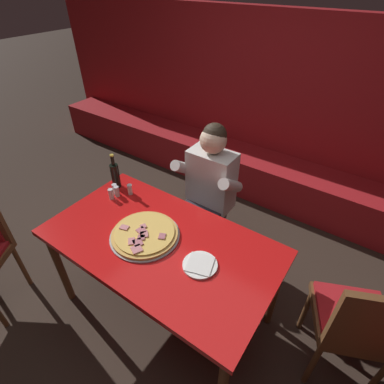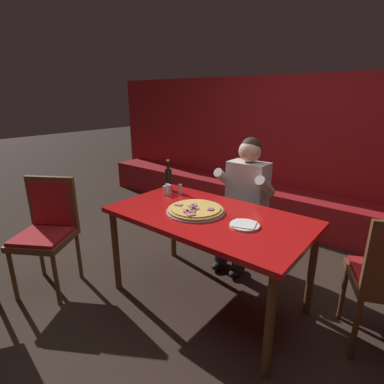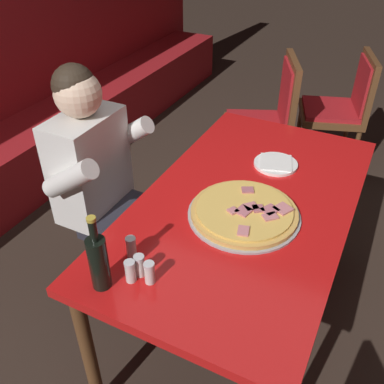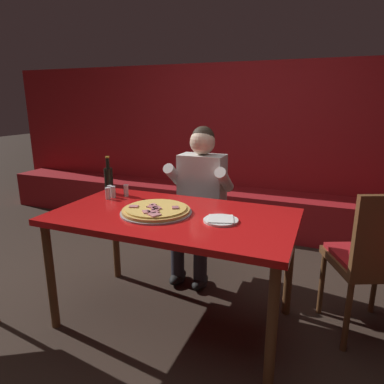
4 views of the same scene
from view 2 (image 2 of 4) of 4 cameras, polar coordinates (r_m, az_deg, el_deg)
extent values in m
plane|color=#33261E|center=(2.70, 2.84, -19.65)|extent=(24.00, 24.00, 0.00)
cube|color=#A3191E|center=(4.17, 21.17, 7.15)|extent=(6.80, 0.16, 1.90)
cube|color=#A3191E|center=(4.06, 18.60, -3.42)|extent=(6.46, 0.48, 0.46)
cylinder|color=brown|center=(2.71, -14.31, -10.82)|extent=(0.06, 0.06, 0.74)
cylinder|color=brown|center=(1.95, 14.52, -23.70)|extent=(0.06, 0.06, 0.74)
cylinder|color=brown|center=(3.15, -3.60, -6.06)|extent=(0.06, 0.06, 0.74)
cylinder|color=brown|center=(2.52, 21.80, -13.94)|extent=(0.06, 0.06, 0.74)
cube|color=red|center=(2.32, 3.12, -4.69)|extent=(1.54, 0.85, 0.04)
cylinder|color=#9E9EA3|center=(2.35, 0.67, -3.69)|extent=(0.46, 0.46, 0.01)
cylinder|color=gold|center=(2.34, 0.67, -3.38)|extent=(0.44, 0.44, 0.02)
cylinder|color=#E0B251|center=(2.34, 0.67, -3.06)|extent=(0.39, 0.39, 0.01)
cube|color=#C6757A|center=(2.38, -2.60, -2.43)|extent=(0.06, 0.06, 0.01)
cube|color=#A85B66|center=(2.29, 3.57, -3.30)|extent=(0.06, 0.06, 0.01)
cube|color=#C6757A|center=(2.38, 0.42, -2.42)|extent=(0.05, 0.05, 0.01)
cube|color=#A85B66|center=(2.29, 0.24, -3.31)|extent=(0.06, 0.06, 0.01)
cube|color=#C6757A|center=(2.20, -0.31, -4.23)|extent=(0.08, 0.08, 0.01)
cube|color=#B76670|center=(2.34, 0.18, -2.77)|extent=(0.07, 0.07, 0.01)
cube|color=#C6757A|center=(2.31, 0.68, -3.09)|extent=(0.07, 0.07, 0.01)
cube|color=#C6757A|center=(2.26, -1.24, -3.58)|extent=(0.07, 0.07, 0.01)
cube|color=#B76670|center=(2.25, -0.23, -3.71)|extent=(0.08, 0.08, 0.01)
cylinder|color=white|center=(2.13, 9.98, -6.27)|extent=(0.21, 0.21, 0.01)
cube|color=white|center=(2.13, 10.00, -6.02)|extent=(0.19, 0.19, 0.01)
cylinder|color=black|center=(2.88, -4.53, 2.36)|extent=(0.07, 0.07, 0.20)
cylinder|color=black|center=(2.84, -4.60, 5.08)|extent=(0.03, 0.03, 0.08)
cylinder|color=#B29933|center=(2.84, -4.62, 5.99)|extent=(0.03, 0.03, 0.01)
cylinder|color=silver|center=(2.77, -4.30, 0.36)|extent=(0.04, 0.04, 0.07)
cylinder|color=#28231E|center=(2.78, -4.30, 0.08)|extent=(0.03, 0.03, 0.04)
cylinder|color=silver|center=(2.76, -4.32, 1.21)|extent=(0.04, 0.04, 0.01)
cylinder|color=silver|center=(2.78, -2.28, 0.48)|extent=(0.04, 0.04, 0.07)
cylinder|color=#516B33|center=(2.79, -2.28, 0.20)|extent=(0.03, 0.03, 0.04)
cylinder|color=silver|center=(2.77, -2.29, 1.33)|extent=(0.04, 0.04, 0.01)
cylinder|color=silver|center=(2.75, -5.18, 0.18)|extent=(0.04, 0.04, 0.07)
cylinder|color=silver|center=(2.75, -5.17, -0.11)|extent=(0.03, 0.03, 0.04)
cylinder|color=silver|center=(2.73, -5.21, 1.04)|extent=(0.04, 0.04, 0.01)
cylinder|color=silver|center=(2.80, -4.66, 0.57)|extent=(0.04, 0.04, 0.07)
cylinder|color=#B23323|center=(2.81, -4.66, 0.29)|extent=(0.03, 0.03, 0.04)
cylinder|color=silver|center=(2.79, -4.69, 1.41)|extent=(0.04, 0.04, 0.01)
ellipsoid|color=black|center=(3.08, 5.31, -13.40)|extent=(0.11, 0.24, 0.09)
ellipsoid|color=black|center=(3.00, 8.59, -14.57)|extent=(0.11, 0.24, 0.09)
cylinder|color=#282833|center=(2.99, 5.42, -10.38)|extent=(0.11, 0.11, 0.43)
cylinder|color=#282833|center=(2.90, 8.77, -11.48)|extent=(0.11, 0.11, 0.43)
cube|color=#282833|center=(2.90, 8.33, -5.30)|extent=(0.34, 0.40, 0.12)
cube|color=silver|center=(2.97, 10.54, 0.71)|extent=(0.38, 0.22, 0.52)
cylinder|color=silver|center=(2.99, 6.20, 2.61)|extent=(0.09, 0.30, 0.25)
cylinder|color=silver|center=(2.79, 13.80, 1.05)|extent=(0.09, 0.30, 0.25)
sphere|color=beige|center=(2.89, 10.96, 7.64)|extent=(0.21, 0.21, 0.21)
sphere|color=#2D2319|center=(2.90, 11.14, 8.35)|extent=(0.19, 0.19, 0.19)
cylinder|color=brown|center=(2.63, 26.83, -16.74)|extent=(0.04, 0.04, 0.46)
cylinder|color=brown|center=(2.34, 28.67, -21.91)|extent=(0.04, 0.04, 0.46)
cylinder|color=brown|center=(2.95, -30.93, -13.62)|extent=(0.04, 0.04, 0.46)
cylinder|color=brown|center=(2.74, -24.43, -14.99)|extent=(0.04, 0.04, 0.46)
cylinder|color=brown|center=(3.21, -26.84, -10.38)|extent=(0.04, 0.04, 0.46)
cylinder|color=brown|center=(3.02, -20.72, -11.32)|extent=(0.04, 0.04, 0.46)
cube|color=brown|center=(2.86, -26.43, -8.10)|extent=(0.61, 0.61, 0.05)
cube|color=#A3191E|center=(2.85, -26.54, -7.37)|extent=(0.56, 0.56, 0.03)
cube|color=brown|center=(2.92, -25.04, -1.81)|extent=(0.40, 0.26, 0.47)
cube|color=#A3191E|center=(2.90, -25.29, -1.97)|extent=(0.32, 0.21, 0.40)
camera|label=1|loc=(0.97, 23.12, 51.54)|focal=28.00mm
camera|label=3|loc=(2.97, -27.00, 20.54)|focal=40.00mm
camera|label=4|loc=(0.41, -65.96, -17.80)|focal=32.00mm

